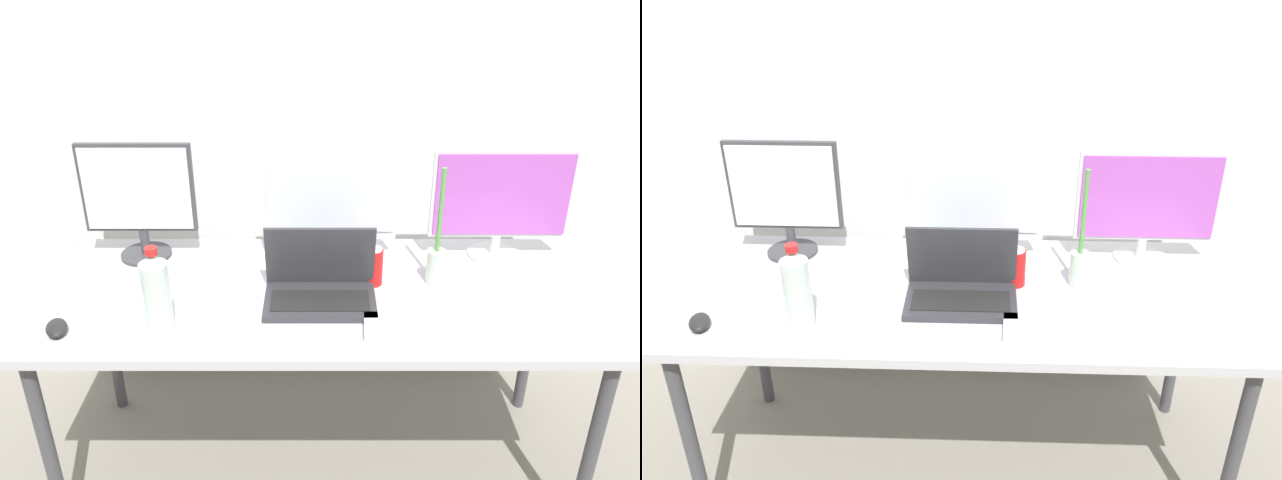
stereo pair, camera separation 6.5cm
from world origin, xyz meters
The scene contains 12 objects.
ground_plane centered at (0.00, 0.00, 0.00)m, with size 16.00×16.00×0.00m, color gray.
wall_back centered at (0.00, 0.59, 1.30)m, with size 7.00×0.08×2.60m, color silver.
work_desk centered at (0.00, 0.00, 0.68)m, with size 1.77×0.74×0.74m.
monitor_left centered at (-0.61, 0.24, 0.96)m, with size 0.38×0.18×0.41m.
monitor_center centered at (0.04, 0.23, 0.95)m, with size 0.45×0.20×0.39m.
monitor_right centered at (0.61, 0.23, 0.95)m, with size 0.48×0.18×0.39m.
laptop_silver centered at (0.00, -0.05, 0.79)m, with size 0.34×0.22×0.23m.
keyboard_main centered at (0.33, -0.22, 0.75)m, with size 0.41×0.13×0.02m, color #B2B2B7.
mouse_by_keyboard centered at (-0.75, -0.23, 0.76)m, with size 0.06×0.10×0.03m, color black.
water_bottle centered at (-0.46, -0.22, 0.86)m, with size 0.08×0.08×0.27m.
soda_can_near_keyboard centered at (0.17, 0.05, 0.80)m, with size 0.07×0.07×0.13m.
bamboo_vase centered at (0.37, 0.05, 0.82)m, with size 0.06×0.06×0.40m.
Camera 1 is at (0.00, -1.71, 1.77)m, focal length 35.00 mm.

